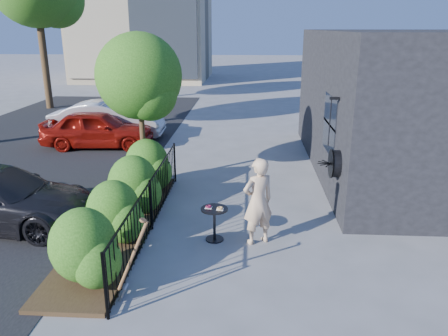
# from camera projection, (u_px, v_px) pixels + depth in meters

# --- Properties ---
(ground) EXTENTS (120.00, 120.00, 0.00)m
(ground) POSITION_uv_depth(u_px,v_px,m) (223.00, 231.00, 9.18)
(ground) COLOR gray
(ground) RESTS_ON ground
(shop_building) EXTENTS (6.22, 9.00, 4.00)m
(shop_building) POSITION_uv_depth(u_px,v_px,m) (423.00, 103.00, 12.53)
(shop_building) COLOR black
(shop_building) RESTS_ON ground
(fence) EXTENTS (0.05, 6.05, 1.10)m
(fence) POSITION_uv_depth(u_px,v_px,m) (151.00, 205.00, 9.09)
(fence) COLOR black
(fence) RESTS_ON ground
(planting_bed) EXTENTS (1.30, 6.00, 0.08)m
(planting_bed) POSITION_uv_depth(u_px,v_px,m) (120.00, 227.00, 9.29)
(planting_bed) COLOR #382616
(planting_bed) RESTS_ON ground
(shrubs) EXTENTS (1.10, 5.60, 1.24)m
(shrubs) POSITION_uv_depth(u_px,v_px,m) (123.00, 196.00, 9.18)
(shrubs) COLOR #225513
(shrubs) RESTS_ON ground
(patio_tree) EXTENTS (2.20, 2.20, 3.94)m
(patio_tree) POSITION_uv_depth(u_px,v_px,m) (141.00, 82.00, 11.07)
(patio_tree) COLOR #3F2B19
(patio_tree) RESTS_ON ground
(cafe_table) EXTENTS (0.54, 0.54, 0.73)m
(cafe_table) POSITION_uv_depth(u_px,v_px,m) (214.00, 218.00, 8.66)
(cafe_table) COLOR black
(cafe_table) RESTS_ON ground
(woman) EXTENTS (0.76, 0.67, 1.75)m
(woman) POSITION_uv_depth(u_px,v_px,m) (258.00, 201.00, 8.44)
(woman) COLOR beige
(woman) RESTS_ON ground
(shovel) EXTENTS (0.56, 0.19, 1.43)m
(shovel) POSITION_uv_depth(u_px,v_px,m) (131.00, 264.00, 6.69)
(shovel) COLOR brown
(shovel) RESTS_ON ground
(car_red) EXTENTS (3.95, 1.79, 1.32)m
(car_red) POSITION_uv_depth(u_px,v_px,m) (98.00, 129.00, 15.38)
(car_red) COLOR #98140C
(car_red) RESTS_ON ground
(car_silver) EXTENTS (4.26, 1.58, 1.39)m
(car_silver) POSITION_uv_depth(u_px,v_px,m) (108.00, 120.00, 16.69)
(car_silver) COLOR #BBBBC0
(car_silver) RESTS_ON ground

